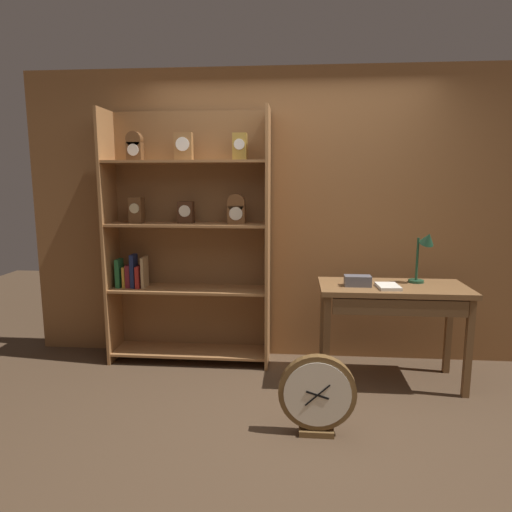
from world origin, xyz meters
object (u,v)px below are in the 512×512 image
at_px(bookshelf, 187,239).
at_px(desk_lamp, 425,249).
at_px(workbench, 393,300).
at_px(round_clock_large, 317,395).
at_px(toolbox_small, 358,281).
at_px(open_repair_manual, 388,286).

xyz_separation_m(bookshelf, desk_lamp, (1.99, -0.26, -0.03)).
xyz_separation_m(workbench, desk_lamp, (0.25, 0.11, 0.40)).
relative_size(desk_lamp, round_clock_large, 0.80).
distance_m(bookshelf, round_clock_large, 1.83).
bearing_deg(desk_lamp, round_clock_large, -133.26).
distance_m(workbench, toolbox_small, 0.32).
height_order(bookshelf, toolbox_small, bookshelf).
xyz_separation_m(desk_lamp, toolbox_small, (-0.54, -0.13, -0.24)).
xyz_separation_m(toolbox_small, round_clock_large, (-0.34, -0.80, -0.57)).
distance_m(bookshelf, desk_lamp, 2.00).
relative_size(bookshelf, round_clock_large, 4.13).
distance_m(workbench, round_clock_large, 1.11).
distance_m(bookshelf, workbench, 1.82).
xyz_separation_m(workbench, round_clock_large, (-0.62, -0.82, -0.42)).
bearing_deg(bookshelf, workbench, -12.01).
xyz_separation_m(desk_lamp, open_repair_manual, (-0.31, -0.18, -0.27)).
height_order(bookshelf, round_clock_large, bookshelf).
distance_m(workbench, desk_lamp, 0.48).
distance_m(workbench, open_repair_manual, 0.16).
distance_m(bookshelf, open_repair_manual, 1.76).
relative_size(workbench, toolbox_small, 5.63).
bearing_deg(open_repair_manual, bookshelf, 161.47).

